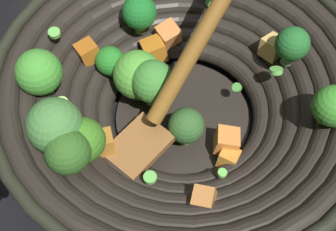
# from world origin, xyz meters

# --- Properties ---
(ground_plane) EXTENTS (4.00, 4.00, 0.00)m
(ground_plane) POSITION_xyz_m (0.00, 0.00, 0.00)
(ground_plane) COLOR black
(wok) EXTENTS (0.43, 0.43, 0.25)m
(wok) POSITION_xyz_m (-0.00, -0.00, 0.06)
(wok) COLOR black
(wok) RESTS_ON ground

